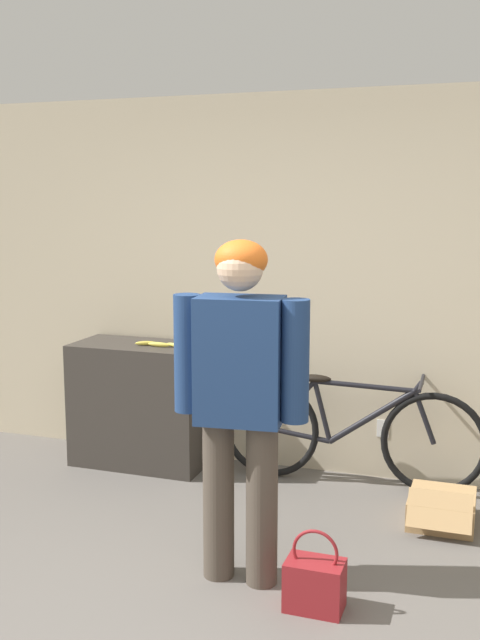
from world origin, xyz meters
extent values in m
cube|color=beige|center=(0.00, 2.51, 1.30)|extent=(8.00, 0.06, 2.60)
cube|color=white|center=(0.55, 2.47, 0.35)|extent=(0.08, 0.01, 0.12)
cube|color=#38332D|center=(-1.14, 2.21, 0.44)|extent=(0.95, 0.49, 0.88)
cylinder|color=#4C4238|center=(-0.04, 0.86, 0.41)|extent=(0.16, 0.16, 0.82)
cylinder|color=#4C4238|center=(0.19, 0.86, 0.41)|extent=(0.16, 0.16, 0.82)
cube|color=navy|center=(0.08, 0.86, 1.13)|extent=(0.44, 0.29, 0.62)
cylinder|color=navy|center=(-0.20, 0.86, 1.14)|extent=(0.13, 0.13, 0.59)
cylinder|color=navy|center=(0.35, 0.86, 1.14)|extent=(0.13, 0.13, 0.59)
sphere|color=#DBB28E|center=(0.08, 0.86, 1.57)|extent=(0.22, 0.22, 0.22)
ellipsoid|color=orange|center=(0.08, 0.87, 1.61)|extent=(0.26, 0.23, 0.19)
torus|color=black|center=(-0.18, 2.26, 0.34)|extent=(0.68, 0.07, 0.68)
torus|color=black|center=(0.90, 2.29, 0.34)|extent=(0.68, 0.07, 0.68)
cylinder|color=black|center=(0.02, 2.26, 0.31)|extent=(0.42, 0.05, 0.08)
cylinder|color=black|center=(-0.03, 2.26, 0.52)|extent=(0.33, 0.04, 0.38)
cylinder|color=black|center=(0.17, 2.27, 0.49)|extent=(0.14, 0.04, 0.42)
cylinder|color=black|center=(0.50, 2.28, 0.48)|extent=(0.57, 0.06, 0.42)
cylinder|color=black|center=(0.45, 2.28, 0.69)|extent=(0.65, 0.06, 0.05)
cylinder|color=black|center=(0.84, 2.29, 0.51)|extent=(0.16, 0.04, 0.35)
cylinder|color=black|center=(0.79, 2.29, 0.71)|extent=(0.07, 0.04, 0.08)
cylinder|color=black|center=(0.81, 2.29, 0.74)|extent=(0.04, 0.46, 0.02)
ellipsoid|color=black|center=(0.12, 2.27, 0.72)|extent=(0.22, 0.09, 0.05)
ellipsoid|color=#EAD64C|center=(-0.96, 2.16, 0.89)|extent=(0.17, 0.03, 0.03)
ellipsoid|color=#EAD64C|center=(-1.07, 2.17, 0.89)|extent=(0.15, 0.09, 0.03)
ellipsoid|color=#EAD64C|center=(-0.86, 2.17, 0.89)|extent=(0.15, 0.09, 0.03)
sphere|color=brown|center=(-1.13, 2.18, 0.89)|extent=(0.02, 0.02, 0.02)
cube|color=maroon|center=(0.50, 0.70, 0.12)|extent=(0.27, 0.18, 0.24)
torus|color=maroon|center=(0.50, 0.70, 0.28)|extent=(0.22, 0.02, 0.22)
cube|color=tan|center=(0.99, 1.87, 0.08)|extent=(0.38, 0.42, 0.17)
cube|color=tan|center=(0.99, 1.66, 0.16)|extent=(0.36, 0.15, 0.19)
camera|label=1|loc=(1.22, -2.47, 1.91)|focal=42.00mm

